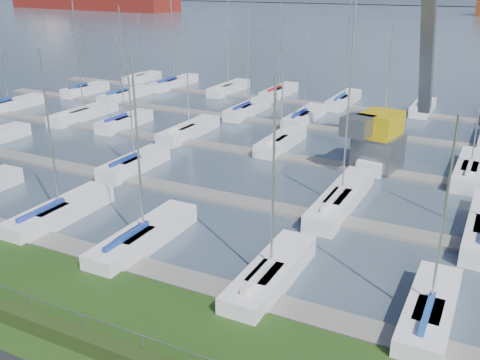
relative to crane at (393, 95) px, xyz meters
The scene contains 6 objects.
hedge 29.20m from the crane, 99.81° to the right, with size 80.00×0.70×0.70m, color #253513.
fence 28.68m from the crane, 99.94° to the right, with size 0.04×0.04×80.00m, color gray.
docks 7.66m from the crane, 158.27° to the right, with size 90.00×41.60×0.25m.
crane is the anchor object (origin of this frame).
cargo_ship_west 238.62m from the crane, 137.62° to the left, with size 93.23×27.20×21.50m.
sailboat_fleet 7.65m from the crane, behind, with size 75.59×48.96×13.15m.
Camera 1 is at (12.74, -13.09, 13.70)m, focal length 40.00 mm.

